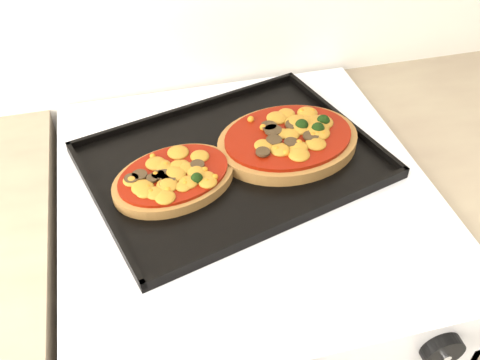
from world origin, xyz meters
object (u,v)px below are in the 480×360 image
object	(u,v)px
baking_tray	(233,160)
stove	(244,332)
pizza_left	(174,177)
pizza_right	(288,139)

from	to	relation	value
baking_tray	stove	bearing A→B (deg)	-90.61
pizza_left	pizza_right	distance (m)	0.21
pizza_right	pizza_left	bearing A→B (deg)	-168.11
stove	pizza_left	distance (m)	0.49
baking_tray	pizza_left	size ratio (longest dim) A/B	2.30
stove	pizza_left	world-z (taller)	pizza_left
pizza_left	stove	bearing A→B (deg)	-3.74
baking_tray	pizza_right	xyz separation A→B (m)	(0.10, 0.01, 0.02)
pizza_left	pizza_right	world-z (taller)	pizza_right
stove	pizza_right	distance (m)	0.49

